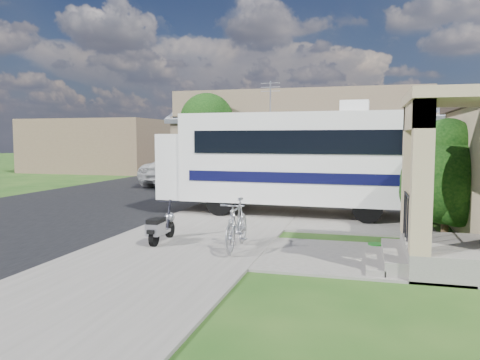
% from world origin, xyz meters
% --- Properties ---
extents(ground, '(120.00, 120.00, 0.00)m').
position_xyz_m(ground, '(0.00, 0.00, 0.00)').
color(ground, '#194312').
extents(street_slab, '(9.00, 80.00, 0.02)m').
position_xyz_m(street_slab, '(-7.50, 10.00, 0.01)').
color(street_slab, black).
rests_on(street_slab, ground).
extents(sidewalk_slab, '(4.00, 80.00, 0.06)m').
position_xyz_m(sidewalk_slab, '(-1.00, 10.00, 0.03)').
color(sidewalk_slab, slate).
rests_on(sidewalk_slab, ground).
extents(driveway_slab, '(7.00, 6.00, 0.05)m').
position_xyz_m(driveway_slab, '(1.50, 4.50, 0.03)').
color(driveway_slab, slate).
rests_on(driveway_slab, ground).
extents(walk_slab, '(4.00, 3.00, 0.05)m').
position_xyz_m(walk_slab, '(3.00, -1.00, 0.03)').
color(walk_slab, slate).
rests_on(walk_slab, ground).
extents(warehouse, '(12.50, 8.40, 5.04)m').
position_xyz_m(warehouse, '(0.00, 13.97, 1.99)').
color(warehouse, '#79644C').
rests_on(warehouse, ground).
extents(distant_bldg_far, '(10.00, 8.00, 4.00)m').
position_xyz_m(distant_bldg_far, '(-17.00, 22.00, 2.00)').
color(distant_bldg_far, brown).
rests_on(distant_bldg_far, ground).
extents(distant_bldg_near, '(8.00, 7.00, 3.20)m').
position_xyz_m(distant_bldg_near, '(-15.00, 34.00, 1.60)').
color(distant_bldg_near, '#79644C').
rests_on(distant_bldg_near, ground).
extents(street_tree_a, '(2.44, 2.40, 4.58)m').
position_xyz_m(street_tree_a, '(-3.70, 9.05, 3.25)').
color(street_tree_a, '#302015').
rests_on(street_tree_a, ground).
extents(street_tree_b, '(2.44, 2.40, 4.73)m').
position_xyz_m(street_tree_b, '(-3.70, 19.05, 3.39)').
color(street_tree_b, '#302015').
rests_on(street_tree_b, ground).
extents(street_tree_c, '(2.44, 2.40, 4.42)m').
position_xyz_m(street_tree_c, '(-3.70, 28.05, 3.10)').
color(street_tree_c, '#302015').
rests_on(street_tree_c, ground).
extents(motorhome, '(8.63, 3.01, 4.39)m').
position_xyz_m(motorhome, '(0.77, 4.50, 1.88)').
color(motorhome, white).
rests_on(motorhome, ground).
extents(shrub, '(2.49, 2.37, 3.05)m').
position_xyz_m(shrub, '(5.20, 2.00, 1.56)').
color(shrub, '#302015').
rests_on(shrub, ground).
extents(scooter, '(0.51, 1.45, 0.95)m').
position_xyz_m(scooter, '(-1.56, -0.84, 0.43)').
color(scooter, black).
rests_on(scooter, ground).
extents(bicycle, '(0.58, 1.89, 1.13)m').
position_xyz_m(bicycle, '(0.38, -1.02, 0.56)').
color(bicycle, '#97979E').
rests_on(bicycle, ground).
extents(pickup_truck, '(3.78, 6.35, 1.65)m').
position_xyz_m(pickup_truck, '(-6.27, 12.92, 0.83)').
color(pickup_truck, silver).
rests_on(pickup_truck, ground).
extents(van, '(2.48, 6.06, 1.75)m').
position_xyz_m(van, '(-6.47, 20.01, 0.88)').
color(van, silver).
rests_on(van, ground).
extents(garden_hose, '(0.35, 0.35, 0.16)m').
position_xyz_m(garden_hose, '(3.39, -0.19, 0.08)').
color(garden_hose, '#136315').
rests_on(garden_hose, ground).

